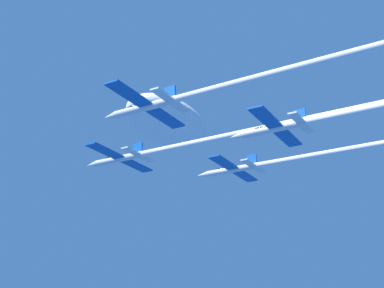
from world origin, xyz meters
TOP-DOWN VIEW (x-y plane):
  - jet_lead at (0.49, -18.26)m, footprint 18.72×63.07m
  - jet_left_wing at (-15.49, -40.07)m, footprint 18.72×72.48m
  - jet_right_wing at (16.40, -39.55)m, footprint 18.72×71.92m
  - cloud_wispy at (57.77, 25.93)m, footprint 38.47×21.16m

SIDE VIEW (x-z plane):
  - jet_right_wing at x=16.40m, z-range -2.30..0.80m
  - jet_lead at x=0.49m, z-range -1.74..1.37m
  - jet_left_wing at x=-15.49m, z-range -1.13..1.97m
  - cloud_wispy at x=57.77m, z-range 28.60..42.06m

